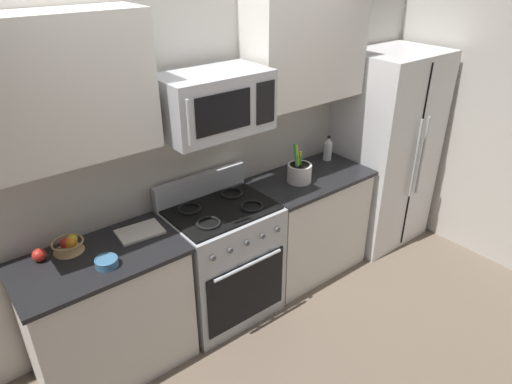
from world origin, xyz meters
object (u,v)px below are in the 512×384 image
at_px(fruit_basket, 68,245).
at_px(prep_bowl, 107,262).
at_px(microwave, 214,103).
at_px(refrigerator, 385,150).
at_px(utensil_crock, 299,172).
at_px(apple_loose, 39,255).
at_px(bottle_vinegar, 328,149).
at_px(cutting_board, 140,232).
at_px(range_oven, 223,260).

relative_size(fruit_basket, prep_bowl, 1.42).
relative_size(microwave, fruit_basket, 3.73).
xyz_separation_m(refrigerator, utensil_crock, (-1.08, 0.01, 0.09)).
bearing_deg(apple_loose, prep_bowl, -45.27).
distance_m(refrigerator, bottle_vinegar, 0.63).
xyz_separation_m(refrigerator, bottle_vinegar, (-0.59, 0.16, 0.11)).
height_order(fruit_basket, bottle_vinegar, bottle_vinegar).
relative_size(fruit_basket, bottle_vinegar, 0.88).
distance_m(refrigerator, fruit_basket, 2.84).
distance_m(cutting_board, prep_bowl, 0.37).
relative_size(range_oven, refrigerator, 0.61).
height_order(apple_loose, prep_bowl, apple_loose).
bearing_deg(utensil_crock, bottle_vinegar, 17.99).
xyz_separation_m(microwave, apple_loose, (-1.18, 0.15, -0.74)).
xyz_separation_m(range_oven, bottle_vinegar, (1.23, 0.15, 0.54)).
bearing_deg(prep_bowl, fruit_basket, 112.24).
distance_m(range_oven, bottle_vinegar, 1.35).
bearing_deg(prep_bowl, microwave, 9.37).
distance_m(bottle_vinegar, prep_bowl, 2.14).
bearing_deg(bottle_vinegar, apple_loose, 179.38).
relative_size(utensil_crock, prep_bowl, 2.41).
bearing_deg(bottle_vinegar, fruit_basket, 179.37).
bearing_deg(fruit_basket, range_oven, -9.67).
distance_m(utensil_crock, bottle_vinegar, 0.51).
relative_size(utensil_crock, apple_loose, 4.04).
bearing_deg(utensil_crock, apple_loose, 174.54).
xyz_separation_m(cutting_board, prep_bowl, (-0.31, -0.21, 0.02)).
relative_size(cutting_board, bottle_vinegar, 1.31).
height_order(refrigerator, cutting_board, refrigerator).
bearing_deg(range_oven, apple_loose, 171.65).
bearing_deg(fruit_basket, utensil_crock, -5.94).
height_order(microwave, utensil_crock, microwave).
distance_m(range_oven, fruit_basket, 1.13).
distance_m(microwave, prep_bowl, 1.17).
bearing_deg(apple_loose, range_oven, -8.35).
bearing_deg(range_oven, microwave, 90.07).
bearing_deg(utensil_crock, refrigerator, -0.33).
xyz_separation_m(range_oven, cutting_board, (-0.58, 0.08, 0.44)).
bearing_deg(range_oven, fruit_basket, 170.33).
relative_size(microwave, bottle_vinegar, 3.28).
distance_m(microwave, utensil_crock, 1.02).
bearing_deg(range_oven, utensil_crock, -0.84).
bearing_deg(fruit_basket, prep_bowl, -67.76).
relative_size(refrigerator, apple_loose, 22.30).
bearing_deg(utensil_crock, range_oven, 179.16).
relative_size(microwave, apple_loose, 8.89).
bearing_deg(refrigerator, prep_bowl, -177.80).
bearing_deg(fruit_basket, bottle_vinegar, -0.63).
relative_size(utensil_crock, cutting_board, 1.14).
bearing_deg(apple_loose, fruit_basket, -0.49).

